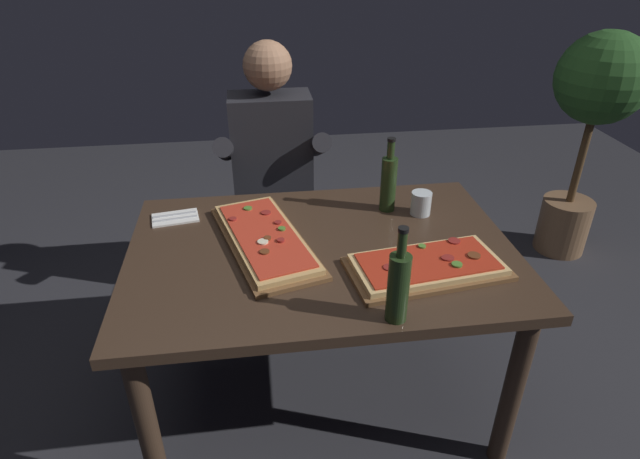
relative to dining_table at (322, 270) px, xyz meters
The scene contains 11 objects.
ground_plane 0.64m from the dining_table, ahead, with size 6.40×6.40×0.00m, color #2D2D33.
dining_table is the anchor object (origin of this frame).
pizza_rectangular_front 0.40m from the dining_table, 29.74° to the right, with size 0.56×0.34×0.05m.
pizza_rectangular_left 0.24m from the dining_table, 163.16° to the left, with size 0.42×0.68×0.05m.
wine_bottle_dark 0.50m from the dining_table, 68.49° to the right, with size 0.07×0.07×0.31m.
oil_bottle_amber 0.46m from the dining_table, 40.72° to the left, with size 0.06×0.06×0.31m.
tumbler_near_camera 0.50m from the dining_table, 25.80° to the left, with size 0.08×0.08×0.09m.
napkin_cutlery_set 0.64m from the dining_table, 151.59° to the left, with size 0.20×0.14×0.01m.
diner_chair 0.88m from the dining_table, 99.08° to the left, with size 0.44×0.44×0.87m.
seated_diner 0.75m from the dining_table, 100.53° to the left, with size 0.53×0.41×1.33m.
potted_plant_corner 1.91m from the dining_table, 30.68° to the left, with size 0.49×0.49×1.31m.
Camera 1 is at (-0.22, -1.59, 1.75)m, focal length 29.31 mm.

